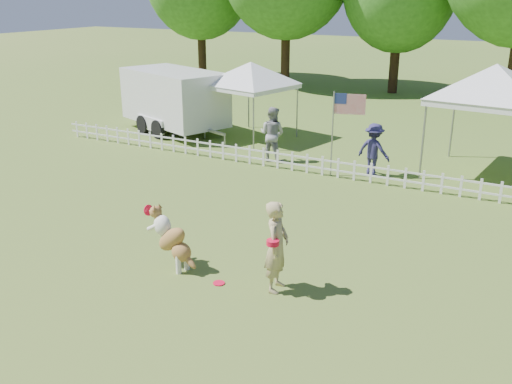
% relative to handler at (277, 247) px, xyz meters
% --- Properties ---
extents(ground, '(120.00, 120.00, 0.00)m').
position_rel_handler_xyz_m(ground, '(-1.14, -0.14, -0.87)').
color(ground, '#3C6520').
rests_on(ground, ground).
extents(picket_fence, '(22.00, 0.08, 0.60)m').
position_rel_handler_xyz_m(picket_fence, '(-1.14, 6.86, -0.57)').
color(picket_fence, silver).
rests_on(picket_fence, ground).
extents(handler, '(0.51, 0.69, 1.74)m').
position_rel_handler_xyz_m(handler, '(0.00, 0.00, 0.00)').
color(handler, tan).
rests_on(handler, ground).
extents(dog, '(1.25, 0.61, 1.23)m').
position_rel_handler_xyz_m(dog, '(-2.20, -0.21, -0.25)').
color(dog, brown).
rests_on(dog, ground).
extents(frisbee_on_turf, '(0.26, 0.26, 0.02)m').
position_rel_handler_xyz_m(frisbee_on_turf, '(-1.05, -0.34, -0.86)').
color(frisbee_on_turf, red).
rests_on(frisbee_on_turf, ground).
extents(canopy_tent_left, '(3.20, 3.20, 2.76)m').
position_rel_handler_xyz_m(canopy_tent_left, '(-6.04, 9.91, 0.51)').
color(canopy_tent_left, white).
rests_on(canopy_tent_left, ground).
extents(canopy_tent_right, '(3.45, 3.45, 3.23)m').
position_rel_handler_xyz_m(canopy_tent_right, '(2.34, 9.24, 0.75)').
color(canopy_tent_right, white).
rests_on(canopy_tent_right, ground).
extents(cargo_trailer, '(6.03, 4.23, 2.43)m').
position_rel_handler_xyz_m(cargo_trailer, '(-9.15, 9.40, 0.35)').
color(cargo_trailer, silver).
rests_on(cargo_trailer, ground).
extents(flag_pole, '(0.97, 0.36, 2.54)m').
position_rel_handler_xyz_m(flag_pole, '(-1.67, 6.99, 0.40)').
color(flag_pole, gray).
rests_on(flag_pole, ground).
extents(spectator_a, '(0.88, 0.70, 1.78)m').
position_rel_handler_xyz_m(spectator_a, '(-3.94, 7.54, 0.02)').
color(spectator_a, gray).
rests_on(spectator_a, ground).
extents(spectator_b, '(1.13, 0.79, 1.59)m').
position_rel_handler_xyz_m(spectator_b, '(-0.57, 7.59, -0.08)').
color(spectator_b, '#2A2652').
rests_on(spectator_b, ground).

